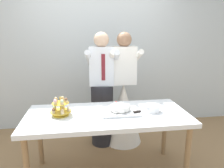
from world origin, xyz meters
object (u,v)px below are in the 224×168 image
person_groom (102,96)px  person_bride (123,105)px  main_cake_tray (120,109)px  cupcake_stand (61,108)px  plate_stack (152,108)px  dessert_table (107,120)px

person_groom → person_bride: 0.36m
person_bride → main_cake_tray: bearing=-103.6°
cupcake_stand → main_cake_tray: (0.65, -0.02, -0.04)m
person_bride → cupcake_stand: bearing=-138.7°
person_groom → person_bride: (0.32, 0.02, -0.16)m
cupcake_stand → person_groom: bearing=54.2°
person_groom → plate_stack: bearing=-55.7°
dessert_table → person_bride: 0.83m
plate_stack → main_cake_tray: bearing=179.8°
dessert_table → person_groom: size_ratio=1.08×
cupcake_stand → person_bride: bearing=41.3°
person_groom → person_bride: size_ratio=1.00×
plate_stack → person_bride: (-0.19, 0.76, -0.23)m
plate_stack → person_bride: size_ratio=0.11×
cupcake_stand → plate_stack: size_ratio=1.26×
cupcake_stand → person_bride: (0.84, 0.74, -0.28)m
plate_stack → person_groom: bearing=124.3°
plate_stack → person_bride: person_bride is taller
plate_stack → person_groom: size_ratio=0.11×
main_cake_tray → person_groom: (-0.14, 0.74, -0.07)m
plate_stack → dessert_table: bearing=179.5°
main_cake_tray → person_bride: size_ratio=0.26×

